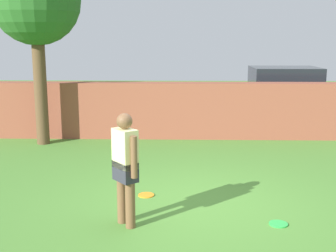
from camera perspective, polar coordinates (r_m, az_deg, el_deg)
name	(u,v)px	position (r m, az deg, el deg)	size (l,w,h in m)	color
ground_plane	(199,205)	(7.27, 4.00, -9.99)	(40.00, 40.00, 0.00)	#4C8433
brick_wall	(135,110)	(11.80, -4.25, 2.02)	(12.98, 0.50, 1.46)	brown
tree	(36,3)	(11.37, -16.50, 14.83)	(2.12, 2.12, 4.53)	brown
person	(125,164)	(6.27, -5.46, -4.88)	(0.40, 0.44, 1.62)	brown
car	(284,95)	(14.13, 14.55, 3.79)	(4.23, 1.97, 1.72)	#A51111
frisbee_orange	(146,195)	(7.66, -2.80, -8.78)	(0.27, 0.27, 0.02)	orange
frisbee_green	(278,224)	(6.75, 13.88, -12.01)	(0.27, 0.27, 0.02)	green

